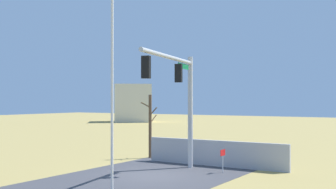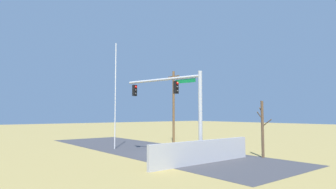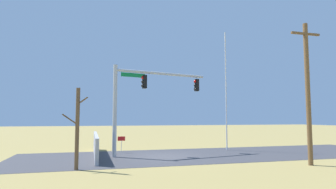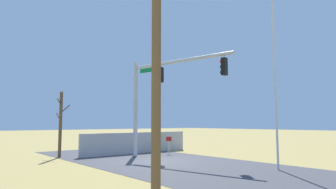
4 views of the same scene
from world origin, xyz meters
The scene contains 9 objects.
ground_plane centered at (0.00, 0.00, 0.00)m, with size 160.00×160.00×0.00m, color #9E894C.
road_surface centered at (-4.00, 0.00, 0.01)m, with size 28.00×8.00×0.01m, color #3D3D42.
sidewalk_corner centered at (4.32, -0.45, 0.00)m, with size 6.00×6.00×0.01m, color #B7B5AD.
retaining_fence centered at (4.51, -1.42, 0.75)m, with size 0.20×8.70×1.49m, color #A8A8AD.
signal_mast centered at (1.36, -0.88, 4.42)m, with size 7.21×1.77×6.26m.
flagpole centered at (-5.90, -2.24, 4.91)m, with size 0.10×0.10×9.82m, color silver.
utility_pole centered at (-6.95, 5.69, 4.19)m, with size 1.90×0.26×8.06m.
bare_tree centered at (5.54, 3.77, 2.14)m, with size 1.27×1.02×4.16m.
open_sign centered at (2.61, -2.77, 0.91)m, with size 0.56×0.04×1.22m.
Camera 2 is at (17.36, -14.67, 3.18)m, focal length 30.00 mm.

